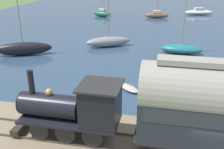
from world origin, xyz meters
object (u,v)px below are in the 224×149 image
sailboat_teal (181,49)px  rowboat_far_out (169,80)px  sailboat_brown (157,15)px  sailboat_green (102,13)px  sailboat_gray (108,41)px  steam_locomotive (76,107)px  rowboat_off_pier (129,88)px  rowboat_mid_harbor (223,90)px  sailboat_white (199,12)px  sailboat_black (23,49)px

sailboat_teal → rowboat_far_out: 8.34m
sailboat_brown → rowboat_far_out: bearing=177.7°
sailboat_green → sailboat_gray: (-20.23, -5.86, -0.03)m
steam_locomotive → rowboat_off_pier: bearing=-12.3°
rowboat_mid_harbor → sailboat_teal: bearing=42.5°
rowboat_far_out → rowboat_mid_harbor: (-1.21, -3.98, 0.08)m
steam_locomotive → sailboat_teal: sailboat_teal is taller
sailboat_white → rowboat_far_out: bearing=156.7°
sailboat_green → rowboat_off_pier: size_ratio=3.88×
rowboat_off_pier → rowboat_far_out: bearing=-12.0°
sailboat_gray → sailboat_teal: bearing=-125.4°
sailboat_gray → rowboat_off_pier: (-11.50, -4.26, -0.45)m
sailboat_white → rowboat_mid_harbor: (-37.14, 1.36, -0.31)m
sailboat_green → sailboat_teal: 25.63m
steam_locomotive → rowboat_mid_harbor: size_ratio=1.99×
sailboat_green → sailboat_teal: (-21.28, -14.27, -0.11)m
rowboat_off_pier → sailboat_gray: bearing=62.2°
sailboat_brown → rowboat_far_out: 30.41m
sailboat_teal → sailboat_white: size_ratio=1.29×
sailboat_black → sailboat_gray: sailboat_black is taller
sailboat_black → sailboat_white: bearing=-57.3°
sailboat_gray → rowboat_far_out: bearing=-170.3°
sailboat_black → steam_locomotive: bearing=-165.7°
sailboat_teal → sailboat_gray: (1.06, 8.41, 0.09)m
rowboat_mid_harbor → rowboat_far_out: bearing=99.0°
sailboat_green → rowboat_far_out: size_ratio=3.17×
steam_locomotive → sailboat_white: sailboat_white is taller
sailboat_white → sailboat_gray: 29.45m
sailboat_white → rowboat_mid_harbor: sailboat_white is taller
sailboat_black → rowboat_off_pier: (-6.29, -12.40, -0.56)m
sailboat_gray → rowboat_far_out: sailboat_gray is taller
sailboat_teal → sailboat_white: bearing=-5.8°
sailboat_green → sailboat_teal: sailboat_green is taller
rowboat_far_out → rowboat_off_pier: rowboat_off_pier is taller
sailboat_green → sailboat_brown: sailboat_brown is taller
sailboat_gray → rowboat_far_out: (-9.31, -7.26, -0.46)m
rowboat_mid_harbor → sailboat_gray: bearing=72.8°
steam_locomotive → sailboat_black: bearing=38.6°
rowboat_off_pier → sailboat_green: bearing=59.6°
steam_locomotive → sailboat_black: 17.42m
sailboat_green → sailboat_brown: (0.75, -10.39, -0.05)m
steam_locomotive → rowboat_off_pier: size_ratio=2.72×
rowboat_mid_harbor → sailboat_green: bearing=54.9°
sailboat_green → rowboat_mid_harbor: bearing=-138.1°
sailboat_gray → rowboat_mid_harbor: sailboat_gray is taller
sailboat_green → rowboat_mid_harbor: 35.18m
sailboat_green → rowboat_off_pier: sailboat_green is taller
sailboat_teal → rowboat_mid_harbor: size_ratio=2.83×
steam_locomotive → rowboat_far_out: bearing=-25.9°
steam_locomotive → sailboat_teal: bearing=-17.9°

